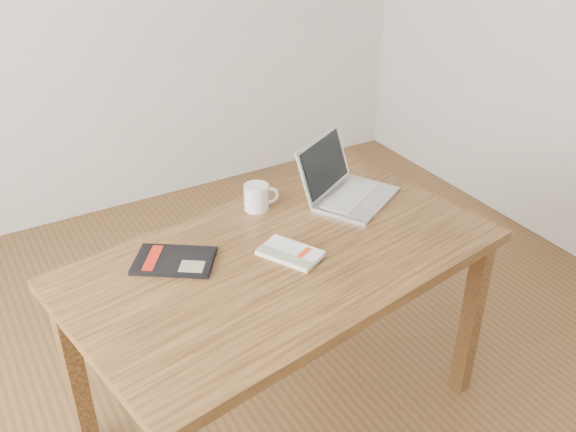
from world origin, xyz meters
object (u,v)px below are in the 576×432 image
desk (284,276)px  laptop (345,186)px  coffee_mug (257,197)px  black_guidebook (174,261)px  white_guidebook (290,253)px

desk → laptop: size_ratio=3.62×
coffee_mug → black_guidebook: bearing=-141.8°
white_guidebook → black_guidebook: (-0.34, 0.15, -0.00)m
laptop → coffee_mug: size_ratio=3.24×
desk → black_guidebook: bearing=147.5°
white_guidebook → laptop: 0.45m
white_guidebook → desk: bearing=107.1°
black_guidebook → laptop: 0.72m
coffee_mug → white_guidebook: bearing=-84.2°
desk → white_guidebook: bearing=-55.0°
desk → laptop: (0.39, 0.22, 0.14)m
desk → coffee_mug: (0.07, 0.31, 0.14)m
desk → black_guidebook: black_guidebook is taller
laptop → white_guidebook: bearing=-176.7°
black_guidebook → laptop: laptop is taller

